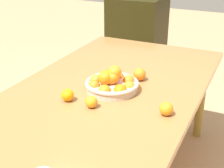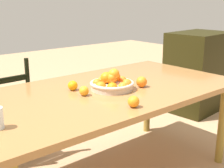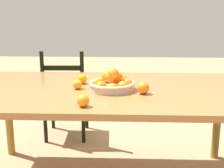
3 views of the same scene
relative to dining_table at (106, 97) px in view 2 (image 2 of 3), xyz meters
The scene contains 8 objects.
dining_table is the anchor object (origin of this frame).
chair_near_window 0.97m from the dining_table, 119.90° to the left, with size 0.44×0.44×0.89m.
cabinet 1.94m from the dining_table, 14.90° to the left, with size 0.74×0.54×0.97m, color black.
fruit_bowl 0.12m from the dining_table, 55.09° to the right, with size 0.32×0.32×0.15m.
orange_loose_0 0.24m from the dining_table, behind, with size 0.07×0.07×0.07m, color orange.
orange_loose_1 0.44m from the dining_table, 106.78° to the right, with size 0.07×0.07×0.07m, color orange.
orange_loose_2 0.28m from the dining_table, 29.93° to the right, with size 0.08×0.08×0.08m, color orange.
orange_loose_3 0.26m from the dining_table, 148.59° to the left, with size 0.07×0.07×0.07m, color orange.
Camera 2 is at (-1.35, -1.66, 1.35)m, focal length 49.56 mm.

